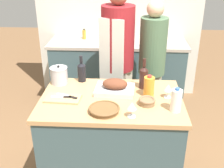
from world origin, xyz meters
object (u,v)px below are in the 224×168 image
(wicker_basket, at_px, (104,109))
(cutting_board, at_px, (63,98))
(juice_jug, at_px, (149,87))
(condiment_bottle_tall, at_px, (115,38))
(knife_paring, at_px, (62,97))
(person_cook_aproned, at_px, (118,58))
(knife_chef, at_px, (68,96))
(wine_glass_right, at_px, (132,106))
(wine_glass_left, at_px, (168,88))
(roasting_pan, at_px, (115,87))
(wine_bottle_dark, at_px, (82,71))
(person_cook_guest, at_px, (152,63))
(wine_bottle_green, at_px, (144,77))
(condiment_bottle_short, at_px, (84,34))
(mixing_bowl, at_px, (147,101))
(stand_mixer, at_px, (128,32))
(milk_jug, at_px, (176,100))
(stock_pot, at_px, (59,75))

(wicker_basket, height_order, cutting_board, wicker_basket)
(juice_jug, xyz_separation_m, condiment_bottle_tall, (-0.36, 1.52, 0.00))
(knife_paring, height_order, person_cook_aproned, person_cook_aproned)
(condiment_bottle_tall, bearing_deg, knife_chef, -102.41)
(wine_glass_right, height_order, knife_chef, wine_glass_right)
(juice_jug, xyz_separation_m, wine_glass_left, (0.17, -0.02, -0.00))
(condiment_bottle_tall, bearing_deg, roasting_pan, -87.63)
(wine_bottle_dark, relative_size, person_cook_guest, 0.16)
(wine_bottle_green, bearing_deg, cutting_board, -159.41)
(cutting_board, bearing_deg, juice_jug, 7.84)
(wine_bottle_green, relative_size, condiment_bottle_short, 1.99)
(mixing_bowl, height_order, person_cook_guest, person_cook_guest)
(mixing_bowl, distance_m, wine_bottle_green, 0.33)
(juice_jug, bearing_deg, condiment_bottle_short, 116.15)
(stand_mixer, distance_m, condiment_bottle_short, 0.63)
(wine_bottle_green, height_order, condiment_bottle_short, wine_bottle_green)
(wine_bottle_green, bearing_deg, wine_bottle_dark, 168.36)
(wicker_basket, relative_size, stand_mixer, 0.80)
(milk_jug, distance_m, wine_glass_right, 0.37)
(roasting_pan, xyz_separation_m, mixing_bowl, (0.28, -0.22, -0.02))
(knife_chef, height_order, person_cook_aproned, person_cook_aproned)
(juice_jug, bearing_deg, person_cook_guest, 83.62)
(roasting_pan, xyz_separation_m, wine_bottle_green, (0.26, 0.10, 0.07))
(milk_jug, height_order, knife_paring, milk_jug)
(wine_glass_left, bearing_deg, stock_pot, 166.70)
(juice_jug, xyz_separation_m, wine_bottle_green, (-0.04, 0.16, 0.02))
(wicker_basket, bearing_deg, juice_jug, 38.14)
(wine_bottle_green, xyz_separation_m, condiment_bottle_tall, (-0.32, 1.35, -0.02))
(milk_jug, relative_size, wine_bottle_green, 0.70)
(cutting_board, distance_m, wine_glass_right, 0.66)
(roasting_pan, relative_size, condiment_bottle_tall, 2.46)
(knife_paring, bearing_deg, stock_pot, 105.97)
(milk_jug, bearing_deg, person_cook_aproned, 116.33)
(milk_jug, xyz_separation_m, knife_paring, (-0.97, 0.15, -0.07))
(wicker_basket, distance_m, wine_glass_right, 0.24)
(wicker_basket, height_order, wine_bottle_green, wine_bottle_green)
(knife_chef, distance_m, person_cook_guest, 1.22)
(wicker_basket, xyz_separation_m, knife_chef, (-0.34, 0.21, -0.00))
(mixing_bowl, xyz_separation_m, wine_bottle_dark, (-0.62, 0.44, 0.07))
(cutting_board, bearing_deg, stand_mixer, 71.87)
(wicker_basket, relative_size, wine_glass_right, 1.99)
(wine_glass_left, relative_size, stand_mixer, 0.39)
(wine_glass_left, height_order, wine_glass_right, wine_glass_right)
(stock_pot, height_order, wine_glass_right, stock_pot)
(juice_jug, bearing_deg, wine_glass_left, -5.49)
(milk_jug, relative_size, condiment_bottle_short, 1.39)
(wicker_basket, xyz_separation_m, wine_bottle_dark, (-0.27, 0.58, 0.08))
(cutting_board, height_order, condiment_bottle_short, condiment_bottle_short)
(mixing_bowl, bearing_deg, wine_glass_right, -123.21)
(wine_bottle_green, xyz_separation_m, knife_chef, (-0.68, -0.25, -0.09))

